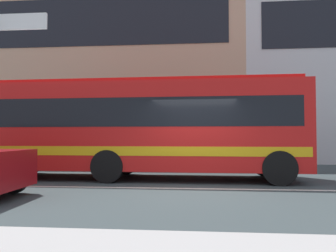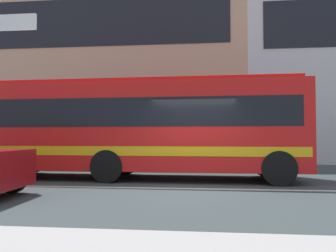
% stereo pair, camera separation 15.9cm
% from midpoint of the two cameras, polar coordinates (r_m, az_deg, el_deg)
% --- Properties ---
extents(ground_plane, '(160.00, 160.00, 0.00)m').
position_cam_midpoint_polar(ground_plane, '(8.94, 4.01, -10.88)').
color(ground_plane, '#374345').
extents(lane_centre_line, '(60.00, 0.16, 0.01)m').
position_cam_midpoint_polar(lane_centre_line, '(8.94, 4.01, -10.85)').
color(lane_centre_line, silver).
rests_on(lane_centre_line, ground_plane).
extents(apartment_block_left, '(22.20, 9.86, 13.25)m').
position_cam_midpoint_polar(apartment_block_left, '(24.24, -16.14, 10.57)').
color(apartment_block_left, tan).
rests_on(apartment_block_left, ground_plane).
extents(transit_bus, '(10.88, 2.83, 3.23)m').
position_cam_midpoint_polar(transit_bus, '(11.07, -5.86, 0.07)').
color(transit_bus, red).
rests_on(transit_bus, ground_plane).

